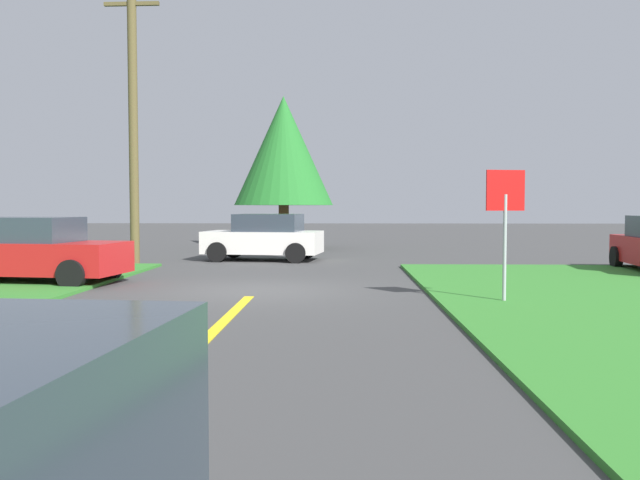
# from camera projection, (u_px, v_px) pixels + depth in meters

# --- Properties ---
(ground_plane) EXTENTS (120.00, 120.00, 0.00)m
(ground_plane) POSITION_uv_depth(u_px,v_px,m) (256.00, 291.00, 14.66)
(ground_plane) COLOR #414141
(lane_stripe_center) EXTENTS (0.20, 14.00, 0.01)m
(lane_stripe_center) POSITION_uv_depth(u_px,v_px,m) (153.00, 390.00, 6.68)
(lane_stripe_center) COLOR yellow
(lane_stripe_center) RESTS_ON ground
(stop_sign) EXTENTS (0.76, 0.20, 2.57)m
(stop_sign) POSITION_uv_depth(u_px,v_px,m) (505.00, 210.00, 12.49)
(stop_sign) COLOR #9EA0A8
(stop_sign) RESTS_ON ground
(parked_car_near_building) EXTENTS (4.46, 2.44, 1.62)m
(parked_car_near_building) POSITION_uv_depth(u_px,v_px,m) (33.00, 251.00, 15.96)
(parked_car_near_building) COLOR red
(parked_car_near_building) RESTS_ON ground
(car_approaching_junction) EXTENTS (4.21, 2.58, 1.62)m
(car_approaching_junction) POSITION_uv_depth(u_px,v_px,m) (265.00, 237.00, 22.95)
(car_approaching_junction) COLOR white
(car_approaching_junction) RESTS_ON ground
(utility_pole_mid) EXTENTS (1.80, 0.30, 9.15)m
(utility_pole_mid) POSITION_uv_depth(u_px,v_px,m) (133.00, 120.00, 21.41)
(utility_pole_mid) COLOR brown
(utility_pole_mid) RESTS_ON ground
(oak_tree_left) EXTENTS (4.40, 4.40, 6.79)m
(oak_tree_left) POSITION_uv_depth(u_px,v_px,m) (284.00, 151.00, 29.27)
(oak_tree_left) COLOR brown
(oak_tree_left) RESTS_ON ground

